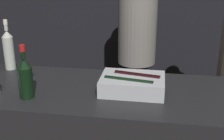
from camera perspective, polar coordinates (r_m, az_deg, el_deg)
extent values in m
cube|color=#B7BABF|center=(1.88, 3.76, -2.60)|extent=(0.38, 0.27, 0.09)
cylinder|color=black|center=(1.83, 3.04, -2.43)|extent=(0.30, 0.11, 0.06)
cylinder|color=black|center=(1.91, 4.61, -1.48)|extent=(0.29, 0.12, 0.07)
cylinder|color=#B2B7AD|center=(2.34, -18.30, 2.96)|extent=(0.08, 0.08, 0.24)
cone|color=#B2B7AD|center=(2.30, -18.70, 6.30)|extent=(0.08, 0.08, 0.05)
cylinder|color=#B2B7AD|center=(2.29, -18.87, 7.77)|extent=(0.03, 0.03, 0.08)
cylinder|color=silver|center=(2.28, -18.93, 8.29)|extent=(0.03, 0.03, 0.03)
cylinder|color=black|center=(1.85, -15.49, -2.23)|extent=(0.08, 0.08, 0.18)
cone|color=black|center=(1.81, -15.85, 1.19)|extent=(0.08, 0.08, 0.05)
cylinder|color=black|center=(1.79, -16.05, 3.18)|extent=(0.03, 0.03, 0.08)
cylinder|color=red|center=(1.78, -16.12, 3.86)|extent=(0.03, 0.03, 0.04)
cube|color=black|center=(3.28, 4.29, -4.57)|extent=(0.28, 0.20, 0.73)
cylinder|color=slate|center=(3.05, 4.65, 7.57)|extent=(0.37, 0.37, 0.68)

